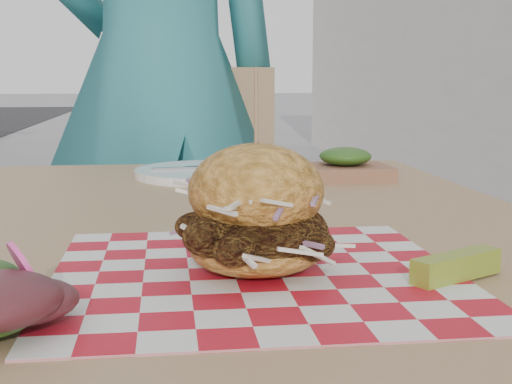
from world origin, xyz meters
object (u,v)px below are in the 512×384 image
Objects in this scene: patio_chair at (193,226)px; sandwich at (256,217)px; patio_table at (232,283)px; diner at (160,75)px.

sandwich is at bearing -97.26° from patio_chair.
patio_chair is (-0.01, 0.92, -0.12)m from patio_table.
diner is 1.01m from patio_table.
sandwich is at bearing 79.86° from diner.
patio_table is at bearing -97.07° from patio_chair.
patio_chair is at bearing 132.31° from diner.
patio_chair reaches higher than patio_table.
diner is 1.96× the size of patio_chair.
patio_chair is 5.23× the size of sandwich.
patio_chair is at bearing 90.84° from patio_table.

